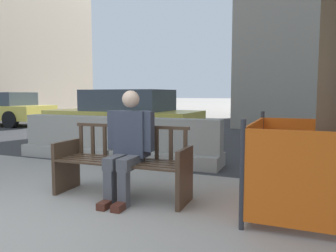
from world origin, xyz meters
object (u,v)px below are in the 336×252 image
(construction_fence, at_px, (327,166))
(car_taxi_near, at_px, (125,115))
(seated_person, at_px, (128,143))
(jersey_barrier_left, at_px, (72,140))
(jersey_barrier_centre, at_px, (167,146))
(car_sedan_far, at_px, (1,109))
(street_bench, at_px, (122,165))

(construction_fence, relative_size, car_taxi_near, 0.36)
(seated_person, bearing_deg, jersey_barrier_left, 141.41)
(construction_fence, bearing_deg, jersey_barrier_left, 161.20)
(jersey_barrier_centre, height_order, construction_fence, construction_fence)
(construction_fence, relative_size, car_sedan_far, 0.35)
(seated_person, height_order, car_taxi_near, car_taxi_near)
(construction_fence, bearing_deg, street_bench, -172.45)
(jersey_barrier_centre, height_order, jersey_barrier_left, same)
(seated_person, distance_m, car_sedan_far, 11.51)
(jersey_barrier_centre, height_order, car_sedan_far, car_sedan_far)
(car_sedan_far, bearing_deg, seated_person, -33.72)
(seated_person, height_order, construction_fence, seated_person)
(car_taxi_near, xyz_separation_m, car_sedan_far, (-6.89, 1.86, -0.02))
(jersey_barrier_left, bearing_deg, car_sedan_far, 148.05)
(seated_person, relative_size, jersey_barrier_centre, 0.65)
(street_bench, height_order, car_sedan_far, car_sedan_far)
(street_bench, height_order, car_taxi_near, car_taxi_near)
(jersey_barrier_left, xyz_separation_m, car_taxi_near, (-0.28, 2.61, 0.36))
(construction_fence, height_order, car_sedan_far, car_sedan_far)
(street_bench, xyz_separation_m, car_sedan_far, (-9.45, 6.33, 0.28))
(jersey_barrier_left, bearing_deg, seated_person, -38.59)
(jersey_barrier_centre, distance_m, car_taxi_near, 3.50)
(seated_person, relative_size, jersey_barrier_left, 0.65)
(car_sedan_far, bearing_deg, street_bench, -33.83)
(street_bench, bearing_deg, jersey_barrier_centre, 96.15)
(street_bench, bearing_deg, car_sedan_far, 146.17)
(jersey_barrier_centre, bearing_deg, construction_fence, -32.76)
(seated_person, distance_m, construction_fence, 2.21)
(street_bench, distance_m, car_taxi_near, 5.17)
(street_bench, xyz_separation_m, construction_fence, (2.29, 0.30, 0.13))
(jersey_barrier_left, height_order, car_sedan_far, car_sedan_far)
(construction_fence, bearing_deg, seated_person, -170.67)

